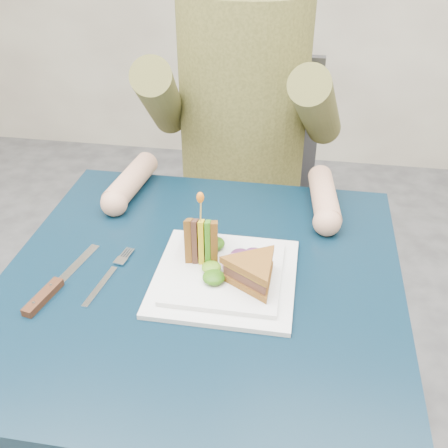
% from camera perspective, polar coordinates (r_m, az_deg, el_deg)
% --- Properties ---
extents(table, '(0.75, 0.75, 0.73)m').
position_cam_1_polar(table, '(1.04, -2.47, -9.12)').
color(table, black).
rests_on(table, ground).
extents(chair, '(0.42, 0.40, 0.93)m').
position_cam_1_polar(chair, '(1.65, 2.29, 3.92)').
color(chair, '#47474C').
rests_on(chair, ground).
extents(diner, '(0.54, 0.59, 0.74)m').
position_cam_1_polar(diner, '(1.39, 2.02, 15.08)').
color(diner, brown).
rests_on(diner, chair).
extents(plate, '(0.26, 0.26, 0.02)m').
position_cam_1_polar(plate, '(0.98, 0.10, -5.62)').
color(plate, white).
rests_on(plate, table).
extents(sandwich_flat, '(0.17, 0.17, 0.05)m').
position_cam_1_polar(sandwich_flat, '(0.93, 3.21, -5.21)').
color(sandwich_flat, brown).
rests_on(sandwich_flat, plate).
extents(sandwich_upright, '(0.09, 0.14, 0.14)m').
position_cam_1_polar(sandwich_upright, '(0.99, -2.46, -1.66)').
color(sandwich_upright, brown).
rests_on(sandwich_upright, plate).
extents(fork, '(0.04, 0.18, 0.01)m').
position_cam_1_polar(fork, '(1.01, -12.54, -5.64)').
color(fork, silver).
rests_on(fork, table).
extents(knife, '(0.06, 0.22, 0.02)m').
position_cam_1_polar(knife, '(1.00, -18.41, -6.87)').
color(knife, silver).
rests_on(knife, table).
extents(toothpick, '(0.01, 0.01, 0.06)m').
position_cam_1_polar(toothpick, '(0.96, -2.55, 1.46)').
color(toothpick, tan).
rests_on(toothpick, sandwich_upright).
extents(toothpick_frill, '(0.01, 0.01, 0.02)m').
position_cam_1_polar(toothpick_frill, '(0.94, -2.60, 2.90)').
color(toothpick_frill, orange).
rests_on(toothpick_frill, sandwich_upright).
extents(lettuce_spill, '(0.15, 0.13, 0.02)m').
position_cam_1_polar(lettuce_spill, '(0.97, 0.49, -4.32)').
color(lettuce_spill, '#337A14').
rests_on(lettuce_spill, plate).
extents(onion_ring, '(0.04, 0.04, 0.02)m').
position_cam_1_polar(onion_ring, '(0.96, 1.03, -4.33)').
color(onion_ring, '#9E4C7A').
rests_on(onion_ring, plate).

